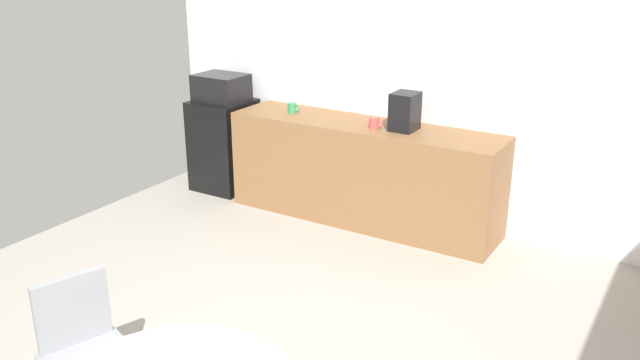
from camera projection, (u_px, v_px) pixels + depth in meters
name	position (u px, v px, depth m)	size (l,w,h in m)	color
wall_back	(464.00, 81.00, 5.60)	(6.00, 0.10, 2.60)	silver
counter_block	(363.00, 173.00, 5.98)	(2.48, 0.60, 0.90)	brown
mini_fridge	(224.00, 145.00, 6.76)	(0.54, 0.54, 0.91)	black
microwave	(221.00, 88.00, 6.56)	(0.48, 0.38, 0.26)	black
chair_gray	(82.00, 338.00, 3.39)	(0.53, 0.53, 0.83)	silver
mug_white	(292.00, 108.00, 6.17)	(0.13, 0.08, 0.09)	#338C59
mug_green	(374.00, 123.00, 5.67)	(0.13, 0.08, 0.09)	#D84C4C
coffee_maker	(405.00, 112.00, 5.58)	(0.20, 0.24, 0.32)	black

